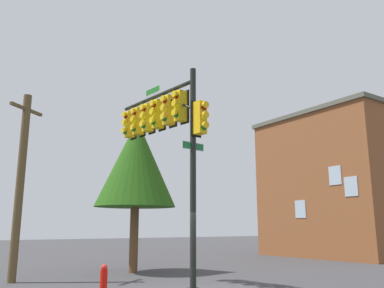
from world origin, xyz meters
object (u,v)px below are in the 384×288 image
at_px(tree_far, 136,163).
at_px(brick_building, 335,185).
at_px(signal_pole_assembly, 164,125).
at_px(fire_hydrant, 104,277).
at_px(utility_pole, 20,182).

relative_size(tree_far, brick_building, 0.72).
xyz_separation_m(signal_pole_assembly, tree_far, (4.90, -1.29, -0.63)).
bearing_deg(brick_building, fire_hydrant, 104.53).
xyz_separation_m(fire_hydrant, brick_building, (5.04, -19.46, 4.66)).
bearing_deg(fire_hydrant, signal_pole_assembly, -112.47).
relative_size(signal_pole_assembly, fire_hydrant, 8.94).
bearing_deg(utility_pole, brick_building, -86.30).
distance_m(utility_pole, brick_building, 21.72).
bearing_deg(tree_far, signal_pole_assembly, 165.23).
xyz_separation_m(signal_pole_assembly, brick_building, (5.78, -17.68, -0.65)).
distance_m(signal_pole_assembly, utility_pole, 6.21).
height_order(fire_hydrant, tree_far, tree_far).
height_order(utility_pole, brick_building, brick_building).
distance_m(utility_pole, tree_far, 5.43).
bearing_deg(tree_far, utility_pole, 95.67).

